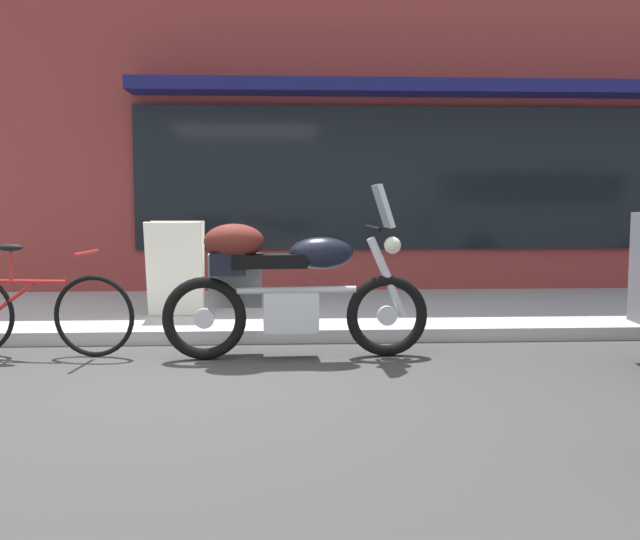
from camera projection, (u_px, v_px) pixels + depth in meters
name	position (u px, v px, depth m)	size (l,w,h in m)	color
ground_plane	(192.00, 381.00, 5.14)	(80.00, 80.00, 0.00)	#393939
touring_motorcycle	(281.00, 283.00, 5.87)	(2.16, 0.63, 1.41)	black
parked_bicycle	(33.00, 312.00, 5.94)	(1.68, 0.48, 0.93)	black
sandwich_board_sign	(176.00, 268.00, 7.25)	(0.55, 0.42, 0.95)	silver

